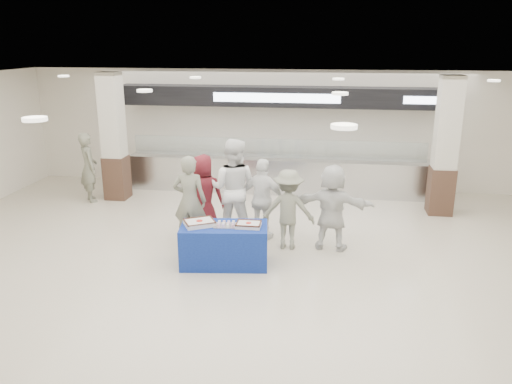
% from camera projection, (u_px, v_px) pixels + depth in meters
% --- Properties ---
extents(ground, '(14.00, 14.00, 0.00)m').
position_uv_depth(ground, '(241.00, 282.00, 8.44)').
color(ground, beige).
rests_on(ground, ground).
extents(serving_line, '(8.70, 0.85, 2.80)m').
position_uv_depth(serving_line, '(277.00, 150.00, 13.21)').
color(serving_line, silver).
rests_on(serving_line, ground).
extents(column_left, '(0.55, 0.55, 3.20)m').
position_uv_depth(column_left, '(114.00, 140.00, 12.54)').
color(column_left, '#382319').
rests_on(column_left, ground).
extents(column_right, '(0.55, 0.55, 3.20)m').
position_uv_depth(column_right, '(445.00, 150.00, 11.41)').
color(column_right, '#382319').
rests_on(column_right, ground).
extents(display_table, '(1.64, 0.97, 0.75)m').
position_uv_depth(display_table, '(224.00, 245.00, 9.01)').
color(display_table, navy).
rests_on(display_table, ground).
extents(sheet_cake_left, '(0.64, 0.60, 0.10)m').
position_uv_depth(sheet_cake_left, '(199.00, 222.00, 8.90)').
color(sheet_cake_left, silver).
rests_on(sheet_cake_left, display_table).
extents(sheet_cake_right, '(0.44, 0.34, 0.09)m').
position_uv_depth(sheet_cake_right, '(249.00, 224.00, 8.84)').
color(sheet_cake_right, silver).
rests_on(sheet_cake_right, display_table).
extents(cupcake_tray, '(0.45, 0.36, 0.07)m').
position_uv_depth(cupcake_tray, '(226.00, 224.00, 8.87)').
color(cupcake_tray, '#A2A1A6').
rests_on(cupcake_tray, display_table).
extents(civilian_maroon, '(0.86, 0.58, 1.70)m').
position_uv_depth(civilian_maroon, '(203.00, 195.00, 10.36)').
color(civilian_maroon, maroon).
rests_on(civilian_maroon, ground).
extents(soldier_a, '(0.67, 0.44, 1.82)m').
position_uv_depth(soldier_a, '(190.00, 201.00, 9.76)').
color(soldier_a, slate).
rests_on(soldier_a, ground).
extents(chef_tall, '(1.06, 0.85, 2.05)m').
position_uv_depth(chef_tall, '(233.00, 188.00, 10.19)').
color(chef_tall, white).
rests_on(chef_tall, ground).
extents(chef_short, '(1.07, 0.70, 1.68)m').
position_uv_depth(chef_short, '(263.00, 200.00, 10.06)').
color(chef_short, white).
rests_on(chef_short, ground).
extents(soldier_b, '(1.02, 0.59, 1.58)m').
position_uv_depth(soldier_b, '(288.00, 209.00, 9.64)').
color(soldier_b, slate).
rests_on(soldier_b, ground).
extents(civilian_white, '(1.63, 0.72, 1.70)m').
position_uv_depth(civilian_white, '(332.00, 207.00, 9.57)').
color(civilian_white, silver).
rests_on(civilian_white, ground).
extents(soldier_bg, '(0.73, 0.76, 1.75)m').
position_uv_depth(soldier_bg, '(89.00, 167.00, 12.50)').
color(soldier_bg, slate).
rests_on(soldier_bg, ground).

